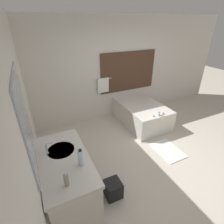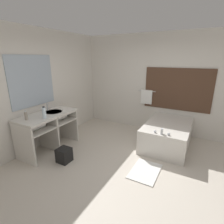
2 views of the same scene
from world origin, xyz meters
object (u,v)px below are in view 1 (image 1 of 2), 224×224
object	(u,v)px
bathtub	(141,113)
waste_bin	(113,189)
water_bottle_1	(81,158)
soap_dispenser	(66,180)

from	to	relation	value
bathtub	waste_bin	world-z (taller)	bathtub
bathtub	water_bottle_1	xyz separation A→B (m)	(-2.16, -1.73, 0.68)
bathtub	waste_bin	xyz separation A→B (m)	(-1.70, -1.75, -0.16)
bathtub	soap_dispenser	world-z (taller)	soap_dispenser
soap_dispenser	water_bottle_1	bearing A→B (deg)	44.65
soap_dispenser	waste_bin	bearing A→B (deg)	18.02
bathtub	soap_dispenser	bearing A→B (deg)	-140.64
water_bottle_1	soap_dispenser	bearing A→B (deg)	-135.35
bathtub	water_bottle_1	size ratio (longest dim) A/B	6.18
water_bottle_1	waste_bin	world-z (taller)	water_bottle_1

